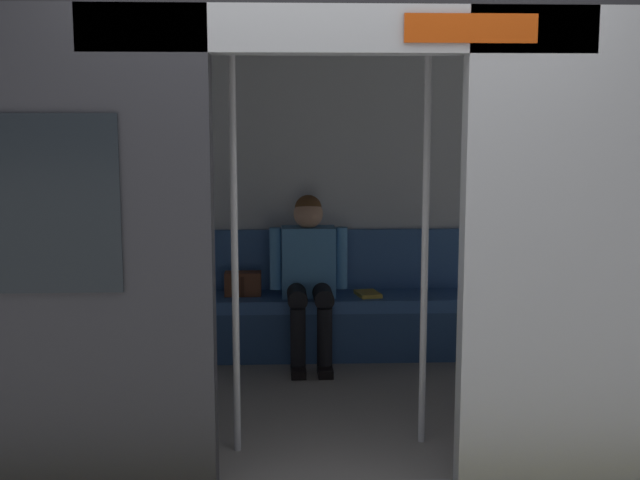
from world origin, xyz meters
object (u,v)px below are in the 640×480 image
at_px(train_car, 311,152).
at_px(grab_pole_far, 425,242).
at_px(handbag, 243,284).
at_px(bench_seat, 319,311).
at_px(book, 368,294).
at_px(person_seated, 309,268).
at_px(grab_pole_door, 235,246).

bearing_deg(train_car, grab_pole_far, 133.47).
xyz_separation_m(handbag, grab_pole_far, (-1.03, 1.65, 0.54)).
relative_size(bench_seat, book, 11.47).
relative_size(person_seated, grab_pole_door, 0.55).
bearing_deg(train_car, grab_pole_door, 59.29).
relative_size(grab_pole_door, grab_pole_far, 1.00).
height_order(bench_seat, person_seated, person_seated).
bearing_deg(handbag, bench_seat, 172.37).
xyz_separation_m(handbag, grab_pole_door, (-0.06, 1.72, 0.54)).
bearing_deg(book, grab_pole_door, 50.98).
bearing_deg(grab_pole_door, grab_pole_far, -175.52).
distance_m(train_car, grab_pole_far, 0.94).
height_order(bench_seat, grab_pole_far, grab_pole_far).
relative_size(bench_seat, grab_pole_door, 1.17).
height_order(train_car, grab_pole_far, train_car).
distance_m(bench_seat, grab_pole_far, 1.80).
bearing_deg(person_seated, handbag, -14.85).
distance_m(person_seated, grab_pole_door, 1.70).
distance_m(bench_seat, book, 0.38).
xyz_separation_m(bench_seat, handbag, (0.54, -0.07, 0.19)).
bearing_deg(person_seated, train_car, 89.16).
xyz_separation_m(train_car, person_seated, (-0.01, -0.92, -0.85)).
distance_m(person_seated, grab_pole_far, 1.67).
xyz_separation_m(handbag, book, (-0.90, 0.06, -0.07)).
bearing_deg(grab_pole_door, handbag, -88.13).
bearing_deg(train_car, bench_seat, -94.94).
height_order(handbag, book, handbag).
bearing_deg(bench_seat, person_seated, 36.74).
bearing_deg(train_car, book, -113.97).
xyz_separation_m(train_car, grab_pole_far, (-0.57, 0.60, -0.44)).
height_order(bench_seat, grab_pole_door, grab_pole_door).
bearing_deg(book, person_seated, -3.04).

